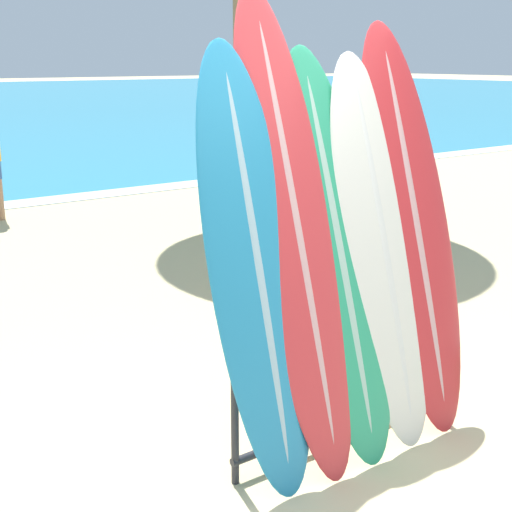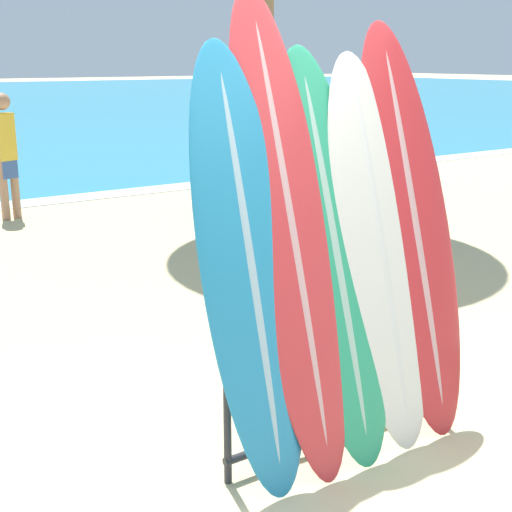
{
  "view_description": "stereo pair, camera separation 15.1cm",
  "coord_description": "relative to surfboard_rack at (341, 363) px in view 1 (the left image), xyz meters",
  "views": [
    {
      "loc": [
        -2.3,
        -2.33,
        2.08
      ],
      "look_at": [
        0.18,
        1.12,
        0.91
      ],
      "focal_mm": 50.0,
      "sensor_mm": 36.0,
      "label": 1
    },
    {
      "loc": [
        -2.18,
        -2.42,
        2.08
      ],
      "look_at": [
        0.18,
        1.12,
        0.91
      ],
      "focal_mm": 50.0,
      "sensor_mm": 36.0,
      "label": 2
    }
  ],
  "objects": [
    {
      "name": "person_far_left",
      "position": [
        1.7,
        1.82,
        0.48
      ],
      "size": [
        0.24,
        0.3,
        1.75
      ],
      "rotation": [
        0.0,
        0.0,
        4.8
      ],
      "color": "#A87A5B",
      "rests_on": "ground_plane"
    },
    {
      "name": "surfboard_slot_2",
      "position": [
        -0.02,
        0.04,
        0.61
      ],
      "size": [
        0.56,
        0.76,
        2.17
      ],
      "color": "#289E70",
      "rests_on": "ground_plane"
    },
    {
      "name": "surfboard_rack",
      "position": [
        0.0,
        0.0,
        0.0
      ],
      "size": [
        1.45,
        0.04,
        0.89
      ],
      "color": "#28282D",
      "rests_on": "ground_plane"
    },
    {
      "name": "surfboard_slot_0",
      "position": [
        -0.55,
        0.03,
        0.62
      ],
      "size": [
        0.53,
        0.67,
        2.19
      ],
      "color": "teal",
      "rests_on": "ground_plane"
    },
    {
      "name": "surfboard_slot_3",
      "position": [
        0.29,
        0.02,
        0.59
      ],
      "size": [
        0.56,
        0.71,
        2.14
      ],
      "color": "silver",
      "rests_on": "ground_plane"
    },
    {
      "name": "surfboard_slot_4",
      "position": [
        0.56,
        0.05,
        0.68
      ],
      "size": [
        0.59,
        0.78,
        2.31
      ],
      "color": "red",
      "rests_on": "ground_plane"
    },
    {
      "name": "surfboard_slot_1",
      "position": [
        -0.28,
        0.07,
        0.75
      ],
      "size": [
        0.51,
        0.84,
        2.46
      ],
      "color": "red",
      "rests_on": "ground_plane"
    },
    {
      "name": "ground_plane",
      "position": [
        -0.18,
        -0.32,
        -0.48
      ],
      "size": [
        160.0,
        160.0,
        0.0
      ],
      "primitive_type": "plane",
      "color": "beige"
    }
  ]
}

